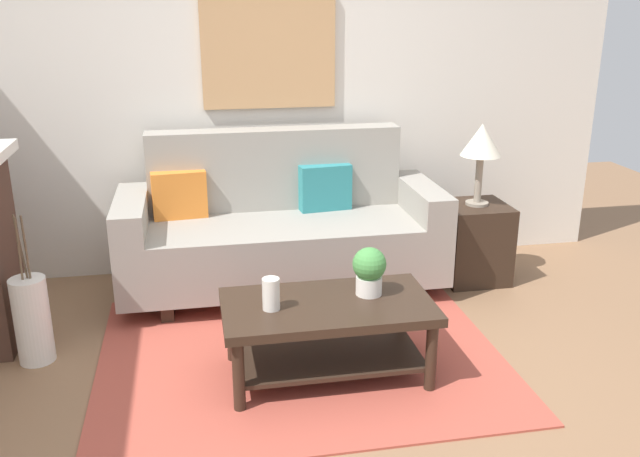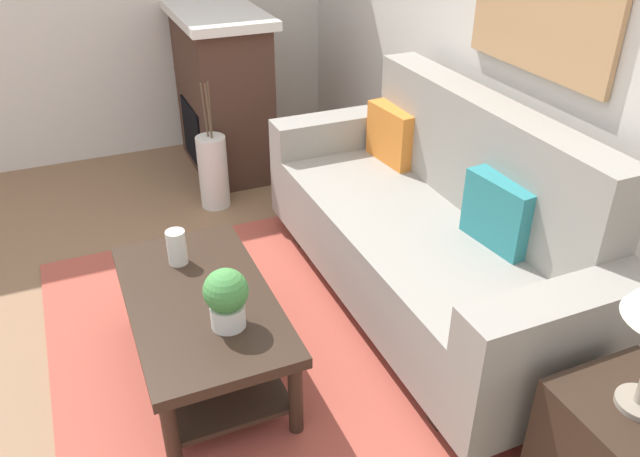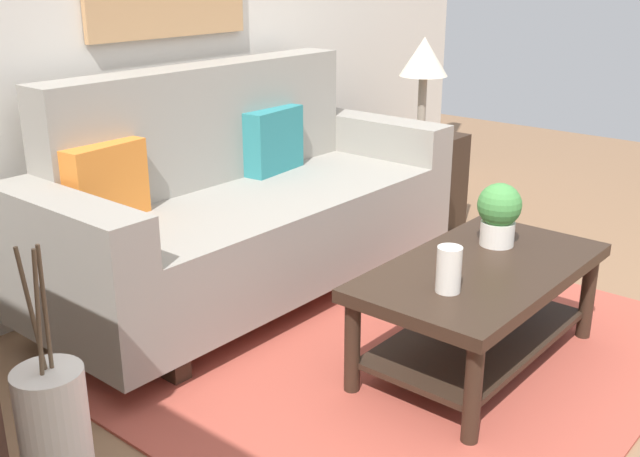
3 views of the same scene
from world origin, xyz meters
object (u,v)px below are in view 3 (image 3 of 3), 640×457
Objects in this scene: side_table at (418,181)px; potted_plant_tabletop at (499,212)px; floor_vase at (57,449)px; table_lamp at (424,61)px; throw_pillow_orange at (106,182)px; throw_pillow_teal at (273,140)px; tabletop_vase at (449,269)px; coffee_table at (480,292)px; couch at (246,208)px.

potted_plant_tabletop is at bearing -134.97° from side_table.
table_lamp is at bearing 12.98° from floor_vase.
throw_pillow_orange is at bearing 174.00° from table_lamp.
throw_pillow_teal is 1.11m from table_lamp.
table_lamp reaches higher than tabletop_vase.
coffee_table is 1.96× the size of side_table.
coffee_table is (0.08, -1.21, -0.12)m from couch.
table_lamp is at bearing 35.75° from tabletop_vase.
side_table is (1.29, 1.12, -0.03)m from coffee_table.
tabletop_vase is at bearing -71.61° from throw_pillow_orange.
coffee_table is 2.22× the size of floor_vase.
potted_plant_tabletop is 1.52m from side_table.
throw_pillow_orange is 1.61m from potted_plant_tabletop.
throw_pillow_teal reaches higher than side_table.
potted_plant_tabletop is (0.32, -1.15, 0.14)m from couch.
tabletop_vase reaches higher than coffee_table.
table_lamp is at bearing -6.00° from throw_pillow_orange.
tabletop_vase is (-0.30, -0.02, 0.20)m from coffee_table.
tabletop_vase is 0.64× the size of potted_plant_tabletop.
tabletop_vase is 0.34× the size of floor_vase.
floor_vase is at bearing 167.60° from potted_plant_tabletop.
throw_pillow_orange is 1.00m from throw_pillow_teal.
coffee_table is 4.20× the size of potted_plant_tabletop.
tabletop_vase is 0.29× the size of table_lamp.
coffee_table is at bearing -139.08° from table_lamp.
coffee_table is at bearing -164.93° from potted_plant_tabletop.
couch is 1.39m from side_table.
tabletop_vase is 1.39m from floor_vase.
side_table is at bearing 35.75° from tabletop_vase.
throw_pillow_orange reaches higher than tabletop_vase.
floor_vase is at bearing -153.27° from couch.
couch is 3.78× the size of table_lamp.
potted_plant_tabletop is at bearing -12.40° from floor_vase.
throw_pillow_teal is at bearing 89.43° from potted_plant_tabletop.
throw_pillow_orange is at bearing 174.00° from side_table.
table_lamp is (1.06, 1.06, 0.42)m from potted_plant_tabletop.
floor_vase is (-1.49, -0.75, -0.18)m from couch.
couch is at bearing 105.63° from potted_plant_tabletop.
tabletop_vase is at bearing -20.88° from floor_vase.
tabletop_vase is at bearing -111.92° from throw_pillow_teal.
potted_plant_tabletop is at bearing -52.19° from throw_pillow_orange.
throw_pillow_orange is at bearing 119.30° from coffee_table.
side_table is at bearing -11.62° from throw_pillow_teal.
coffee_table is 1.71m from side_table.
table_lamp reaches higher than throw_pillow_teal.
throw_pillow_teal is 1.37× the size of potted_plant_tabletop.
throw_pillow_teal is 1.41m from coffee_table.
throw_pillow_teal is at bearing 0.00° from throw_pillow_orange.
throw_pillow_teal is 0.33× the size of coffee_table.
potted_plant_tabletop is 1.88m from floor_vase.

